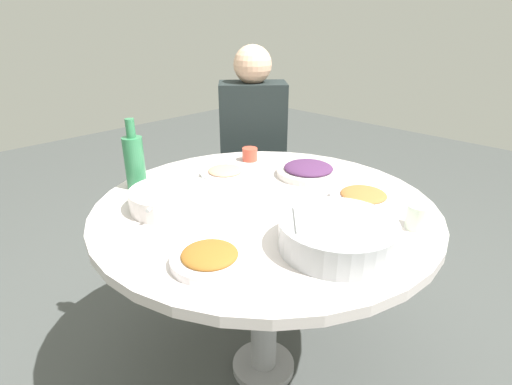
{
  "coord_description": "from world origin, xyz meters",
  "views": [
    {
      "loc": [
        0.84,
        -0.9,
        1.33
      ],
      "look_at": [
        0.03,
        -0.08,
        0.83
      ],
      "focal_mm": 28.32,
      "sensor_mm": 36.0,
      "label": 1
    }
  ],
  "objects_px": {
    "dish_eggplant": "(308,170)",
    "diner_left": "(253,133)",
    "dish_stirfry": "(210,258)",
    "tea_cup_near": "(250,154)",
    "dish_tofu_braise": "(363,197)",
    "rice_bowl": "(337,234)",
    "round_dining_table": "(265,228)",
    "dish_shrimp": "(225,172)",
    "tea_cup_far": "(418,217)",
    "stool_for_diner_left": "(253,224)",
    "green_bottle": "(134,161)",
    "soup_bowl": "(171,199)"
  },
  "relations": [
    {
      "from": "round_dining_table",
      "to": "dish_stirfry",
      "type": "distance_m",
      "value": 0.41
    },
    {
      "from": "diner_left",
      "to": "round_dining_table",
      "type": "bearing_deg",
      "value": -42.21
    },
    {
      "from": "stool_for_diner_left",
      "to": "green_bottle",
      "type": "bearing_deg",
      "value": -76.5
    },
    {
      "from": "round_dining_table",
      "to": "tea_cup_far",
      "type": "bearing_deg",
      "value": 23.35
    },
    {
      "from": "dish_eggplant",
      "to": "dish_stirfry",
      "type": "xyz_separation_m",
      "value": [
        0.21,
        -0.67,
        -0.0
      ]
    },
    {
      "from": "round_dining_table",
      "to": "rice_bowl",
      "type": "distance_m",
      "value": 0.37
    },
    {
      "from": "rice_bowl",
      "to": "tea_cup_near",
      "type": "height_order",
      "value": "rice_bowl"
    },
    {
      "from": "dish_shrimp",
      "to": "tea_cup_near",
      "type": "xyz_separation_m",
      "value": [
        -0.07,
        0.2,
        0.01
      ]
    },
    {
      "from": "dish_tofu_braise",
      "to": "tea_cup_near",
      "type": "xyz_separation_m",
      "value": [
        -0.58,
        0.03,
        0.01
      ]
    },
    {
      "from": "soup_bowl",
      "to": "green_bottle",
      "type": "xyz_separation_m",
      "value": [
        -0.23,
        0.01,
        0.07
      ]
    },
    {
      "from": "tea_cup_near",
      "to": "soup_bowl",
      "type": "bearing_deg",
      "value": -73.59
    },
    {
      "from": "rice_bowl",
      "to": "diner_left",
      "type": "bearing_deg",
      "value": 146.39
    },
    {
      "from": "tea_cup_far",
      "to": "dish_shrimp",
      "type": "bearing_deg",
      "value": -170.85
    },
    {
      "from": "round_dining_table",
      "to": "diner_left",
      "type": "height_order",
      "value": "diner_left"
    },
    {
      "from": "stool_for_diner_left",
      "to": "tea_cup_near",
      "type": "bearing_deg",
      "value": -46.89
    },
    {
      "from": "tea_cup_near",
      "to": "tea_cup_far",
      "type": "relative_size",
      "value": 0.89
    },
    {
      "from": "tea_cup_near",
      "to": "stool_for_diner_left",
      "type": "distance_m",
      "value": 0.68
    },
    {
      "from": "dish_eggplant",
      "to": "tea_cup_near",
      "type": "height_order",
      "value": "tea_cup_near"
    },
    {
      "from": "tea_cup_far",
      "to": "dish_eggplant",
      "type": "bearing_deg",
      "value": 166.7
    },
    {
      "from": "dish_shrimp",
      "to": "green_bottle",
      "type": "xyz_separation_m",
      "value": [
        -0.15,
        -0.3,
        0.09
      ]
    },
    {
      "from": "round_dining_table",
      "to": "stool_for_diner_left",
      "type": "height_order",
      "value": "round_dining_table"
    },
    {
      "from": "tea_cup_near",
      "to": "diner_left",
      "type": "bearing_deg",
      "value": 133.11
    },
    {
      "from": "rice_bowl",
      "to": "tea_cup_far",
      "type": "relative_size",
      "value": 4.29
    },
    {
      "from": "dish_stirfry",
      "to": "tea_cup_near",
      "type": "height_order",
      "value": "tea_cup_near"
    },
    {
      "from": "dish_tofu_braise",
      "to": "dish_stirfry",
      "type": "relative_size",
      "value": 1.11
    },
    {
      "from": "rice_bowl",
      "to": "soup_bowl",
      "type": "height_order",
      "value": "rice_bowl"
    },
    {
      "from": "dish_shrimp",
      "to": "tea_cup_far",
      "type": "xyz_separation_m",
      "value": [
        0.73,
        0.12,
        0.02
      ]
    },
    {
      "from": "dish_tofu_braise",
      "to": "tea_cup_near",
      "type": "relative_size",
      "value": 3.37
    },
    {
      "from": "tea_cup_far",
      "to": "dish_tofu_braise",
      "type": "bearing_deg",
      "value": 166.95
    },
    {
      "from": "green_bottle",
      "to": "round_dining_table",
      "type": "bearing_deg",
      "value": 27.94
    },
    {
      "from": "soup_bowl",
      "to": "stool_for_diner_left",
      "type": "height_order",
      "value": "soup_bowl"
    },
    {
      "from": "green_bottle",
      "to": "rice_bowl",
      "type": "bearing_deg",
      "value": 11.55
    },
    {
      "from": "round_dining_table",
      "to": "stool_for_diner_left",
      "type": "relative_size",
      "value": 2.56
    },
    {
      "from": "dish_tofu_braise",
      "to": "diner_left",
      "type": "relative_size",
      "value": 0.29
    },
    {
      "from": "dish_stirfry",
      "to": "diner_left",
      "type": "xyz_separation_m",
      "value": [
        -0.77,
        0.93,
        -0.0
      ]
    },
    {
      "from": "diner_left",
      "to": "stool_for_diner_left",
      "type": "bearing_deg",
      "value": 180.0
    },
    {
      "from": "round_dining_table",
      "to": "diner_left",
      "type": "bearing_deg",
      "value": 137.79
    },
    {
      "from": "diner_left",
      "to": "soup_bowl",
      "type": "bearing_deg",
      "value": -62.26
    },
    {
      "from": "dish_shrimp",
      "to": "diner_left",
      "type": "height_order",
      "value": "diner_left"
    },
    {
      "from": "round_dining_table",
      "to": "dish_eggplant",
      "type": "relative_size",
      "value": 4.59
    },
    {
      "from": "round_dining_table",
      "to": "diner_left",
      "type": "distance_m",
      "value": 0.85
    },
    {
      "from": "rice_bowl",
      "to": "green_bottle",
      "type": "xyz_separation_m",
      "value": [
        -0.77,
        -0.16,
        0.06
      ]
    },
    {
      "from": "round_dining_table",
      "to": "soup_bowl",
      "type": "height_order",
      "value": "soup_bowl"
    },
    {
      "from": "dish_stirfry",
      "to": "tea_cup_far",
      "type": "height_order",
      "value": "tea_cup_far"
    },
    {
      "from": "stool_for_diner_left",
      "to": "diner_left",
      "type": "height_order",
      "value": "diner_left"
    },
    {
      "from": "dish_eggplant",
      "to": "soup_bowl",
      "type": "bearing_deg",
      "value": -104.6
    },
    {
      "from": "dish_tofu_braise",
      "to": "stool_for_diner_left",
      "type": "xyz_separation_m",
      "value": [
        -0.85,
        0.32,
        -0.55
      ]
    },
    {
      "from": "dish_eggplant",
      "to": "diner_left",
      "type": "xyz_separation_m",
      "value": [
        -0.57,
        0.26,
        -0.01
      ]
    },
    {
      "from": "green_bottle",
      "to": "tea_cup_near",
      "type": "distance_m",
      "value": 0.51
    },
    {
      "from": "dish_shrimp",
      "to": "dish_eggplant",
      "type": "relative_size",
      "value": 0.78
    }
  ]
}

